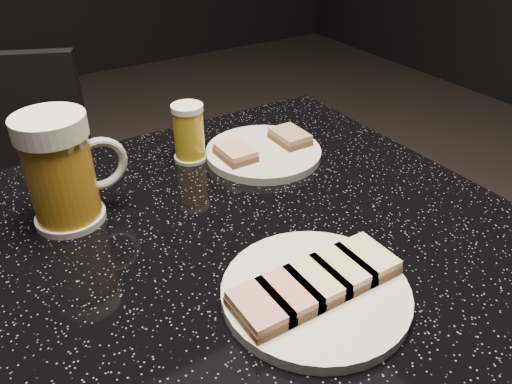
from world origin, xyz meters
TOP-DOWN VIEW (x-y plane):
  - plate_large at (-0.02, -0.16)m, footprint 0.22×0.22m
  - plate_small at (0.11, 0.16)m, footprint 0.20×0.20m
  - table at (0.00, 0.00)m, footprint 0.70×0.70m
  - beer_mug at (-0.21, 0.14)m, footprint 0.14×0.10m
  - beer_tumbler at (0.00, 0.22)m, footprint 0.06×0.06m
  - canapes_on_plate_large at (-0.02, -0.16)m, footprint 0.20×0.07m
  - canapes_on_plate_small at (0.11, 0.16)m, footprint 0.16×0.07m

SIDE VIEW (x-z plane):
  - table at x=0.00m, z-range 0.13..0.88m
  - plate_large at x=-0.02m, z-range 0.75..0.76m
  - plate_small at x=0.11m, z-range 0.75..0.76m
  - canapes_on_plate_large at x=-0.02m, z-range 0.76..0.78m
  - canapes_on_plate_small at x=0.11m, z-range 0.76..0.78m
  - beer_tumbler at x=0.00m, z-range 0.75..0.85m
  - beer_mug at x=-0.21m, z-range 0.75..0.91m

